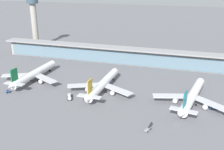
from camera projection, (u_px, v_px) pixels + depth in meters
ground_plane at (104, 94)px, 176.73m from camera, size 1200.00×1200.00×0.00m
airliner_left_stand at (34, 74)px, 198.64m from camera, size 46.82×60.78×16.21m
airliner_centre_stand at (103, 84)px, 179.85m from camera, size 46.82×60.79×16.21m
airliner_right_stand at (192, 96)px, 161.86m from camera, size 46.09×60.63×16.21m
service_truck_near_nose_grey at (69, 96)px, 169.63m from camera, size 5.93×8.68×2.95m
service_truck_under_wing_blue at (8, 92)px, 178.73m from camera, size 2.97×3.33×2.05m
service_truck_mid_apron_blue at (213, 108)px, 156.43m from camera, size 6.87×3.50×2.70m
service_truck_by_tail_grey at (148, 129)px, 134.95m from camera, size 3.35×6.89×2.70m
terminal_building at (129, 56)px, 234.70m from camera, size 243.93×12.80×15.20m
control_tower at (34, 17)px, 283.18m from camera, size 12.00×12.00×59.70m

